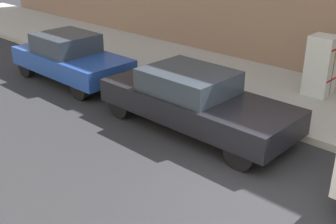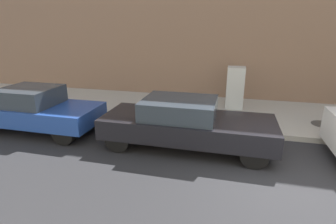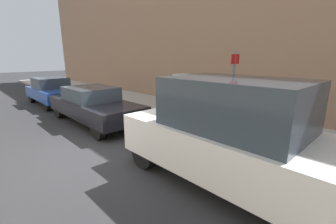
% 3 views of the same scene
% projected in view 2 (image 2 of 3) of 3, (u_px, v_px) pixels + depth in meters
% --- Properties ---
extents(ground_plane, '(80.00, 80.00, 0.00)m').
position_uv_depth(ground_plane, '(290.00, 184.00, 5.74)').
color(ground_plane, '#28282B').
extents(sidewalk_slab, '(3.99, 44.00, 0.17)m').
position_uv_depth(sidewalk_slab, '(269.00, 116.00, 9.75)').
color(sidewalk_slab, '#B2ADA0').
rests_on(sidewalk_slab, ground).
extents(discarded_refrigerator, '(0.64, 0.68, 1.61)m').
position_uv_depth(discarded_refrigerator, '(235.00, 87.00, 10.29)').
color(discarded_refrigerator, silver).
rests_on(discarded_refrigerator, sidewalk_slab).
extents(manhole_cover, '(0.70, 0.70, 0.02)m').
position_uv_depth(manhole_cover, '(323.00, 124.00, 8.70)').
color(manhole_cover, '#47443F').
rests_on(manhole_cover, sidewalk_slab).
extents(parked_hatchback_blue, '(1.73, 4.02, 1.44)m').
position_uv_depth(parked_hatchback_blue, '(36.00, 109.00, 8.42)').
color(parked_hatchback_blue, '#23479E').
rests_on(parked_hatchback_blue, ground).
extents(parked_sedan_dark, '(1.80, 4.72, 1.39)m').
position_uv_depth(parked_sedan_dark, '(186.00, 123.00, 7.29)').
color(parked_sedan_dark, black).
rests_on(parked_sedan_dark, ground).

